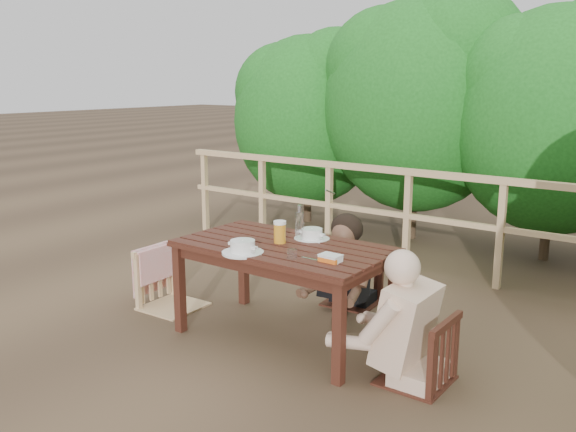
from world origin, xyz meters
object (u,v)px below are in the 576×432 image
Objects in this scene: diner_right at (425,278)px; beer_glass at (280,233)px; butter_tub at (330,259)px; chair_far at (353,255)px; chair_right at (418,318)px; soup_far at (312,234)px; bottle at (300,223)px; soup_near at (243,247)px; woman at (355,233)px; chair_left at (171,253)px; table at (284,292)px; tumbler at (292,255)px.

beer_glass is (-1.14, 0.07, 0.09)m from diner_right.
chair_far is at bearing 114.83° from butter_tub.
soup_far is at bearing -106.91° from chair_right.
bottle is at bearing 73.93° from beer_glass.
beer_glass reaches higher than soup_near.
chair_right is at bearing -3.45° from beer_glass.
chair_far is 0.18m from woman.
chair_left is 6.61× the size of butter_tub.
beer_glass is (-0.11, -0.24, 0.04)m from soup_far.
chair_left is at bearing 90.41° from diner_right.
bottle is (0.11, 0.51, 0.09)m from soup_near.
beer_glass reaches higher than butter_tub.
bottle reaches higher than soup_far.
soup_near is at bearing -162.97° from butter_tub.
chair_left is 1.24m from soup_far.
table is 5.63× the size of bottle.
diner_right is at bearing 11.89° from butter_tub.
chair_right is at bearing 14.16° from tumbler.
bottle is (0.00, 0.19, 0.48)m from table.
woman reaches higher than chair_far.
chair_right is 2.98× the size of soup_near.
chair_right is at bearing -48.51° from chair_far.
diner_right reaches higher than chair_right.
chair_far is 4.89× the size of beer_glass.
chair_left is 1.10m from beer_glass.
table is 1.61× the size of chair_left.
beer_glass is at bearing 138.35° from tumbler.
woman is 1.44m from diner_right.
table is at bearing 135.27° from tumbler.
butter_tub is at bearing -35.34° from bottle.
bottle reaches higher than chair_far.
chair_far is 0.72m from soup_far.
chair_far is at bearing 100.60° from tumbler.
tumbler reaches higher than butter_tub.
woman is at bearing 87.57° from table.
diner_right is (1.09, -0.05, 0.34)m from table.
diner_right is (1.05, -0.95, 0.26)m from chair_far.
tumbler is at bearing -69.53° from soup_far.
bottle is 0.61m from butter_tub.
chair_far is at bearing -51.71° from chair_left.
soup_far is at bearing 46.15° from bottle.
tumbler is at bearing 103.84° from diner_right.
chair_left reaches higher than table.
butter_tub reaches higher than table.
chair_far reaches higher than soup_near.
diner_right is 4.82× the size of soup_near.
butter_tub is at bearing -72.44° from chair_far.
beer_glass is at bearing 86.82° from diner_right.
butter_tub is (0.49, -0.35, -0.10)m from bottle.
chair_far is at bearing 84.41° from beer_glass.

